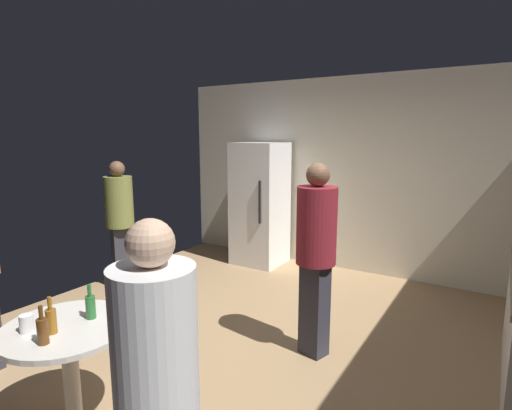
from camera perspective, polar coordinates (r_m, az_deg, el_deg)
name	(u,v)px	position (r m, az deg, el deg)	size (l,w,h in m)	color
ground_plane	(246,353)	(3.89, -1.49, -20.28)	(5.20, 5.20, 0.10)	#9E7C56
wall_back	(349,175)	(5.77, 13.03, 4.12)	(5.32, 0.06, 2.70)	silver
refrigerator	(260,204)	(5.95, 0.54, 0.17)	(0.70, 0.68, 1.80)	white
foreground_table	(68,341)	(2.92, -25.14, -17.12)	(0.80, 0.80, 0.73)	beige
beer_bottle_amber	(51,320)	(2.78, -27.12, -14.37)	(0.06, 0.06, 0.23)	#8C5919
beer_bottle_brown	(43,330)	(2.67, -28.09, -15.42)	(0.06, 0.06, 0.23)	#593314
beer_bottle_green	(91,306)	(2.88, -22.47, -13.14)	(0.06, 0.06, 0.23)	#26662D
plastic_cup_white	(27,324)	(2.87, -29.84, -14.43)	(0.08, 0.08, 0.11)	white
person_in_white_shirt	(157,382)	(1.80, -13.94, -23.25)	(0.46, 0.46, 1.60)	#2D2D38
person_in_olive_shirt	(120,215)	(5.23, -18.82, -1.38)	(0.44, 0.44, 1.60)	#2D2D38
person_in_maroon_shirt	(316,246)	(3.44, 8.54, -5.72)	(0.42, 0.42, 1.69)	#2D2D38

